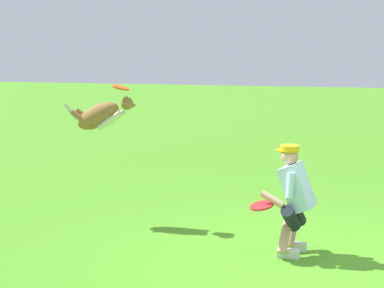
{
  "coord_description": "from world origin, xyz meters",
  "views": [
    {
      "loc": [
        -0.5,
        6.86,
        2.45
      ],
      "look_at": [
        1.44,
        -0.79,
        1.2
      ],
      "focal_mm": 59.48,
      "sensor_mm": 36.0,
      "label": 1
    }
  ],
  "objects_px": {
    "dog": "(101,115)",
    "frisbee_flying": "(121,88)",
    "person": "(294,196)",
    "frisbee_held": "(262,206)"
  },
  "relations": [
    {
      "from": "frisbee_flying",
      "to": "frisbee_held",
      "type": "distance_m",
      "value": 2.62
    },
    {
      "from": "dog",
      "to": "frisbee_held",
      "type": "bearing_deg",
      "value": -24.47
    },
    {
      "from": "person",
      "to": "dog",
      "type": "bearing_deg",
      "value": -4.91
    },
    {
      "from": "frisbee_flying",
      "to": "person",
      "type": "bearing_deg",
      "value": 161.29
    },
    {
      "from": "person",
      "to": "frisbee_held",
      "type": "relative_size",
      "value": 4.69
    },
    {
      "from": "frisbee_held",
      "to": "frisbee_flying",
      "type": "bearing_deg",
      "value": -25.57
    },
    {
      "from": "dog",
      "to": "frisbee_flying",
      "type": "distance_m",
      "value": 0.48
    },
    {
      "from": "person",
      "to": "frisbee_flying",
      "type": "relative_size",
      "value": 5.47
    },
    {
      "from": "person",
      "to": "frisbee_held",
      "type": "xyz_separation_m",
      "value": [
        0.35,
        0.17,
        -0.09
      ]
    },
    {
      "from": "dog",
      "to": "frisbee_flying",
      "type": "xyz_separation_m",
      "value": [
        -0.29,
        -0.01,
        0.39
      ]
    }
  ]
}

